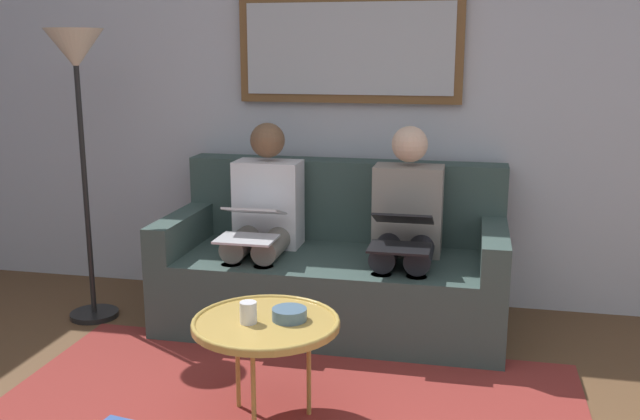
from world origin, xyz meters
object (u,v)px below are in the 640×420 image
object	(u,v)px
person_left	(406,225)
framed_mirror	(349,49)
couch	(335,268)
cup	(248,312)
coffee_table	(266,324)
person_right	(264,218)
laptop_silver	(251,223)
standing_lamp	(77,82)
bowl	(289,314)
laptop_black	(402,231)

from	to	relation	value
person_left	framed_mirror	bearing A→B (deg)	-48.39
couch	cup	xyz separation A→B (m)	(0.12, 1.25, 0.19)
coffee_table	couch	bearing A→B (deg)	-92.55
framed_mirror	person_right	xyz separation A→B (m)	(0.41, 0.46, -0.94)
person_left	laptop_silver	world-z (taller)	person_left
cup	standing_lamp	xyz separation A→B (m)	(1.28, -0.98, 0.87)
bowl	laptop_silver	xyz separation A→B (m)	(0.44, -0.88, 0.15)
framed_mirror	bowl	bearing A→B (deg)	91.39
person_left	person_right	size ratio (longest dim) A/B	1.00
laptop_black	standing_lamp	size ratio (longest dim) A/B	0.23
laptop_black	person_right	bearing A→B (deg)	-15.77
couch	laptop_black	world-z (taller)	couch
person_left	standing_lamp	distance (m)	1.97
laptop_silver	framed_mirror	bearing A→B (deg)	-120.39
couch	laptop_silver	xyz separation A→B (m)	(0.41, 0.30, 0.32)
framed_mirror	coffee_table	bearing A→B (deg)	88.07
cup	laptop_black	bearing A→B (deg)	-118.75
cup	standing_lamp	distance (m)	1.84
cup	person_right	world-z (taller)	person_right
framed_mirror	person_left	bearing A→B (deg)	131.61
bowl	person_left	world-z (taller)	person_left
person_right	laptop_silver	bearing A→B (deg)	90.00
cup	person_right	distance (m)	1.22
couch	framed_mirror	xyz separation A→B (m)	(0.00, -0.39, 1.24)
cup	laptop_black	xyz separation A→B (m)	(-0.52, -0.95, 0.13)
laptop_silver	coffee_table	bearing A→B (deg)	111.05
couch	cup	bearing A→B (deg)	84.63
framed_mirror	cup	size ratio (longest dim) A/B	14.92
cup	couch	bearing A→B (deg)	-95.37
coffee_table	laptop_black	distance (m)	1.05
bowl	laptop_black	size ratio (longest dim) A/B	0.37
couch	bowl	xyz separation A→B (m)	(-0.04, 1.18, 0.17)
framed_mirror	standing_lamp	size ratio (longest dim) A/B	0.81
person_left	laptop_silver	bearing A→B (deg)	16.14
coffee_table	standing_lamp	world-z (taller)	standing_lamp
person_left	laptop_black	world-z (taller)	person_left
coffee_table	standing_lamp	xyz separation A→B (m)	(1.35, -0.95, 0.93)
cup	person_right	bearing A→B (deg)	-76.31
couch	cup	distance (m)	1.27
couch	laptop_silver	distance (m)	0.60
laptop_black	bowl	bearing A→B (deg)	67.48
coffee_table	laptop_black	size ratio (longest dim) A/B	1.58
laptop_black	standing_lamp	distance (m)	1.95
cup	laptop_silver	distance (m)	1.00
laptop_silver	standing_lamp	world-z (taller)	standing_lamp
coffee_table	laptop_silver	size ratio (longest dim) A/B	1.60
framed_mirror	person_right	size ratio (longest dim) A/B	1.18
laptop_silver	standing_lamp	bearing A→B (deg)	-2.07
framed_mirror	standing_lamp	distance (m)	1.56
standing_lamp	couch	bearing A→B (deg)	-169.21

